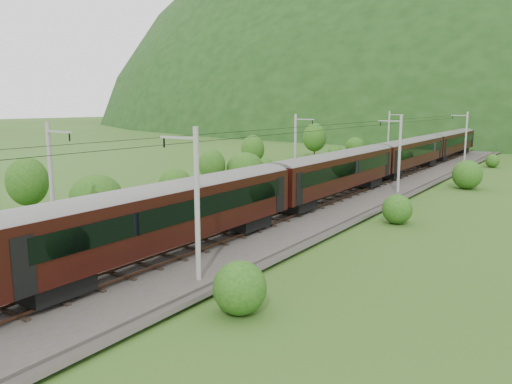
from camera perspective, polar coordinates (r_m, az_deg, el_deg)
The scene contains 14 objects.
ground at distance 31.09m, azimuth -15.36°, elevation -7.95°, with size 600.00×600.00×0.00m, color #2E4B17.
railbed at distance 38.02m, azimuth -3.88°, elevation -4.10°, with size 14.00×220.00×0.30m, color #38332D.
track_left at distance 39.44m, azimuth -6.64°, elevation -3.30°, with size 2.40×220.00×0.27m.
track_right at distance 36.58m, azimuth -0.90°, elevation -4.29°, with size 2.40×220.00×0.27m.
catenary_left at distance 58.84m, azimuth 4.57°, elevation 5.18°, with size 2.54×192.28×8.00m.
catenary_right at distance 53.91m, azimuth 16.01°, elevation 4.39°, with size 2.54×192.28×8.00m.
overhead_wires at distance 36.95m, azimuth -4.00°, elevation 6.41°, with size 4.83×198.00×0.03m.
mountain_ridge at distance 349.64m, azimuth 10.03°, elevation 8.28°, with size 336.00×280.00×132.00m, color black.
train at distance 48.51m, azimuth 9.03°, elevation 3.01°, with size 3.05×168.45×5.31m.
hazard_post_near at distance 65.28m, azimuth 13.06°, elevation 2.43°, with size 0.17×0.17×1.62m, color red.
hazard_post_far at distance 65.50m, azimuth 14.01°, elevation 2.29°, with size 0.14×0.14×1.32m, color red.
signal at distance 61.88m, azimuth 8.68°, elevation 2.75°, with size 0.27×0.27×2.42m.
vegetation_left at distance 57.24m, azimuth -6.10°, elevation 2.97°, with size 13.66×148.46×6.49m.
vegetation_right at distance 25.80m, azimuth 4.12°, elevation -8.16°, with size 4.73×104.97×3.15m.
Camera 1 is at (22.71, -19.06, 9.38)m, focal length 35.00 mm.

